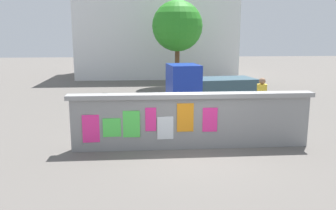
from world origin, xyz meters
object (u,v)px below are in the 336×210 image
tree_roadside (177,26)px  person_walking (262,96)px  motorcycle (161,115)px  auto_rickshaw_truck (206,87)px  bicycle_far (229,124)px  bicycle_near (109,109)px

tree_roadside → person_walking: bearing=-77.6°
motorcycle → person_walking: person_walking is taller
auto_rickshaw_truck → tree_roadside: size_ratio=0.76×
person_walking → tree_roadside: 9.46m
auto_rickshaw_truck → bicycle_far: 4.20m
bicycle_far → tree_roadside: bearing=92.9°
bicycle_near → bicycle_far: 4.60m
motorcycle → bicycle_near: bearing=140.7°
motorcycle → bicycle_far: size_ratio=1.14×
motorcycle → bicycle_near: 2.32m
motorcycle → tree_roadside: tree_roadside is taller
motorcycle → person_walking: (3.48, 0.25, 0.52)m
bicycle_far → tree_roadside: (-0.51, 10.24, 3.12)m
bicycle_near → person_walking: 5.45m
motorcycle → bicycle_near: size_ratio=1.13×
motorcycle → bicycle_near: (-1.80, 1.47, -0.10)m
auto_rickshaw_truck → bicycle_far: size_ratio=2.26×
auto_rickshaw_truck → person_walking: 3.15m
motorcycle → bicycle_far: 2.30m
bicycle_near → tree_roadside: 8.93m
auto_rickshaw_truck → motorcycle: 3.76m
bicycle_near → person_walking: size_ratio=1.03×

